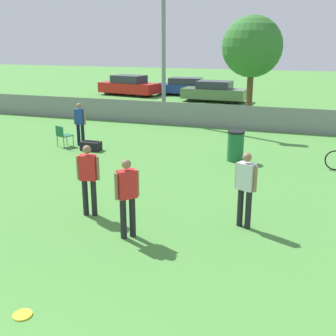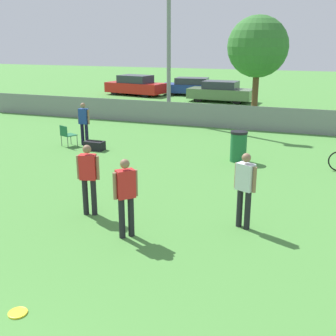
% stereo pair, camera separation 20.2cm
% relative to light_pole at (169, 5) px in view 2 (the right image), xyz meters
% --- Properties ---
extents(fence_backline, '(27.20, 0.07, 1.21)m').
position_rel_light_pole_xyz_m(fence_backline, '(3.39, -0.84, -4.98)').
color(fence_backline, gray).
rests_on(fence_backline, ground_plane).
extents(light_pole, '(0.90, 0.36, 9.50)m').
position_rel_light_pole_xyz_m(light_pole, '(0.00, 0.00, 0.00)').
color(light_pole, gray).
rests_on(light_pole, ground_plane).
extents(tree_near_pole, '(3.09, 3.09, 5.18)m').
position_rel_light_pole_xyz_m(tree_near_pole, '(3.92, 2.40, -1.91)').
color(tree_near_pole, brown).
rests_on(tree_near_pole, ground_plane).
extents(player_thrower_red, '(0.41, 0.42, 1.68)m').
position_rel_light_pole_xyz_m(player_thrower_red, '(3.80, -12.73, -4.57)').
color(player_thrower_red, black).
rests_on(player_thrower_red, ground_plane).
extents(player_defender_red, '(0.51, 0.30, 1.68)m').
position_rel_light_pole_xyz_m(player_defender_red, '(2.48, -11.97, -4.57)').
color(player_defender_red, black).
rests_on(player_defender_red, ground_plane).
extents(player_receiver_white, '(0.50, 0.34, 1.68)m').
position_rel_light_pole_xyz_m(player_receiver_white, '(5.98, -11.44, -4.57)').
color(player_receiver_white, black).
rests_on(player_receiver_white, ground_plane).
extents(spectator_in_blue, '(0.51, 0.23, 1.66)m').
position_rel_light_pole_xyz_m(spectator_in_blue, '(-1.25, -6.04, -4.59)').
color(spectator_in_blue, '#191933').
rests_on(spectator_in_blue, ground_plane).
extents(frisbee_disc, '(0.29, 0.29, 0.03)m').
position_rel_light_pole_xyz_m(frisbee_disc, '(3.40, -15.66, -5.52)').
color(frisbee_disc, yellow).
rests_on(frisbee_disc, ground_plane).
extents(folding_chair_sideline, '(0.63, 0.63, 0.82)m').
position_rel_light_pole_xyz_m(folding_chair_sideline, '(-1.78, -6.45, -5.04)').
color(folding_chair_sideline, '#333338').
rests_on(folding_chair_sideline, ground_plane).
extents(trash_bin, '(0.57, 0.57, 1.03)m').
position_rel_light_pole_xyz_m(trash_bin, '(4.82, -6.21, -5.01)').
color(trash_bin, '#1E6638').
rests_on(trash_bin, ground_plane).
extents(gear_bag_sideline, '(0.74, 0.40, 0.36)m').
position_rel_light_pole_xyz_m(gear_bag_sideline, '(-0.52, -6.57, -5.36)').
color(gear_bag_sideline, black).
rests_on(gear_bag_sideline, ground_plane).
extents(parked_car_red, '(4.71, 2.54, 1.47)m').
position_rel_light_pole_xyz_m(parked_car_red, '(-6.03, 9.08, -4.82)').
color(parked_car_red, black).
rests_on(parked_car_red, ground_plane).
extents(parked_car_blue, '(4.70, 2.23, 1.28)m').
position_rel_light_pole_xyz_m(parked_car_blue, '(-2.09, 10.62, -4.90)').
color(parked_car_blue, black).
rests_on(parked_car_blue, ground_plane).
extents(parked_car_olive, '(4.32, 1.88, 1.37)m').
position_rel_light_pole_xyz_m(parked_car_olive, '(0.78, 7.80, -4.86)').
color(parked_car_olive, black).
rests_on(parked_car_olive, ground_plane).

